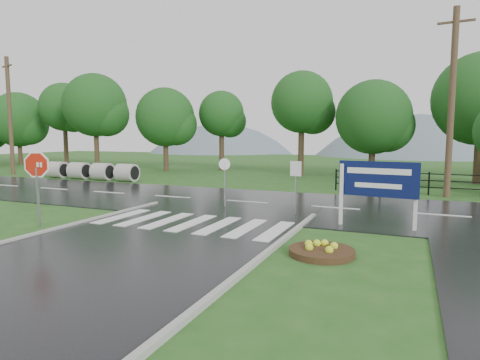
% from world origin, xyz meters
% --- Properties ---
extents(ground, '(120.00, 120.00, 0.00)m').
position_xyz_m(ground, '(0.00, 0.00, 0.00)').
color(ground, '#24521B').
rests_on(ground, ground).
extents(main_road, '(90.00, 8.00, 0.04)m').
position_xyz_m(main_road, '(0.00, 10.00, 0.00)').
color(main_road, black).
rests_on(main_road, ground).
extents(crosswalk, '(6.50, 2.80, 0.02)m').
position_xyz_m(crosswalk, '(0.00, 5.00, 0.06)').
color(crosswalk, silver).
rests_on(crosswalk, ground).
extents(fence_west, '(9.58, 0.08, 1.20)m').
position_xyz_m(fence_west, '(7.75, 16.00, 0.72)').
color(fence_west, black).
rests_on(fence_west, ground).
extents(hills, '(102.00, 48.00, 48.00)m').
position_xyz_m(hills, '(3.49, 65.00, -15.54)').
color(hills, slate).
rests_on(hills, ground).
extents(treeline, '(83.20, 5.20, 10.00)m').
position_xyz_m(treeline, '(1.00, 24.00, 0.00)').
color(treeline, '#154617').
rests_on(treeline, ground).
extents(culvert_pipes, '(7.60, 1.20, 1.20)m').
position_xyz_m(culvert_pipes, '(-13.94, 15.00, 0.60)').
color(culvert_pipes, '#9E9B93').
rests_on(culvert_pipes, ground).
extents(stop_sign, '(1.14, 0.39, 2.70)m').
position_xyz_m(stop_sign, '(-4.47, 2.63, 1.88)').
color(stop_sign, '#939399').
rests_on(stop_sign, ground).
extents(estate_billboard, '(2.52, 0.36, 2.21)m').
position_xyz_m(estate_billboard, '(5.87, 6.86, 1.52)').
color(estate_billboard, silver).
rests_on(estate_billboard, ground).
extents(flower_bed, '(1.67, 1.67, 0.33)m').
position_xyz_m(flower_bed, '(4.84, 3.14, 0.12)').
color(flower_bed, '#332111').
rests_on(flower_bed, ground).
extents(reg_sign_small, '(0.46, 0.11, 2.08)m').
position_xyz_m(reg_sign_small, '(2.82, 7.98, 1.48)').
color(reg_sign_small, '#939399').
rests_on(reg_sign_small, ground).
extents(reg_sign_round, '(0.47, 0.18, 2.10)m').
position_xyz_m(reg_sign_round, '(-0.41, 8.49, 1.34)').
color(reg_sign_round, '#939399').
rests_on(reg_sign_round, ground).
extents(utility_pole_west, '(1.61, 0.55, 9.24)m').
position_xyz_m(utility_pole_west, '(-22.47, 15.50, 4.69)').
color(utility_pole_west, '#473523').
rests_on(utility_pole_west, ground).
extents(utility_pole_east, '(1.64, 0.31, 9.20)m').
position_xyz_m(utility_pole_east, '(8.56, 15.50, 4.67)').
color(utility_pole_east, '#473523').
rests_on(utility_pole_east, ground).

